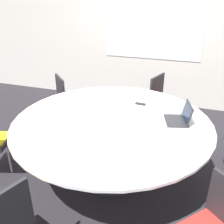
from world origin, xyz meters
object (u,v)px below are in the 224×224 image
at_px(chair_1, 163,98).
at_px(cell_phone, 140,104).
at_px(laptop, 180,117).
at_px(handbag, 31,128).
at_px(chair_2, 69,96).

bearing_deg(chair_1, cell_phone, 6.17).
bearing_deg(chair_1, laptop, 34.12).
relative_size(laptop, handbag, 0.99).
height_order(chair_1, laptop, laptop).
bearing_deg(handbag, chair_1, 26.15).
bearing_deg(chair_2, cell_phone, 25.81).
relative_size(laptop, cell_phone, 2.46).
height_order(laptop, cell_phone, laptop).
distance_m(chair_1, handbag, 2.14).
distance_m(chair_2, cell_phone, 1.37).
xyz_separation_m(chair_1, chair_2, (-1.47, -0.41, 0.00)).
distance_m(cell_phone, handbag, 1.80).
xyz_separation_m(laptop, cell_phone, (-0.52, 0.32, -0.05)).
bearing_deg(cell_phone, handbag, -177.81).
bearing_deg(chair_2, chair_1, 60.98).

